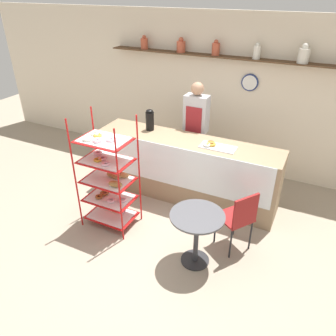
{
  "coord_description": "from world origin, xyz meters",
  "views": [
    {
      "loc": [
        1.71,
        -3.13,
        3.06
      ],
      "look_at": [
        0.0,
        0.35,
        0.86
      ],
      "focal_mm": 35.0,
      "sensor_mm": 36.0,
      "label": 1
    }
  ],
  "objects_px": {
    "pastry_rack": "(108,178)",
    "person_worker": "(196,129)",
    "coffee_carafe": "(150,120)",
    "donut_tray_counter": "(214,146)",
    "cafe_table": "(197,227)",
    "cafe_chair": "(239,216)"
  },
  "relations": [
    {
      "from": "pastry_rack",
      "to": "cafe_table",
      "type": "bearing_deg",
      "value": -7.89
    },
    {
      "from": "coffee_carafe",
      "to": "donut_tray_counter",
      "type": "xyz_separation_m",
      "value": [
        1.12,
        -0.14,
        -0.15
      ]
    },
    {
      "from": "coffee_carafe",
      "to": "pastry_rack",
      "type": "bearing_deg",
      "value": -90.03
    },
    {
      "from": "pastry_rack",
      "to": "coffee_carafe",
      "type": "distance_m",
      "value": 1.26
    },
    {
      "from": "person_worker",
      "to": "coffee_carafe",
      "type": "height_order",
      "value": "person_worker"
    },
    {
      "from": "person_worker",
      "to": "cafe_chair",
      "type": "bearing_deg",
      "value": -50.22
    },
    {
      "from": "person_worker",
      "to": "coffee_carafe",
      "type": "distance_m",
      "value": 0.78
    },
    {
      "from": "person_worker",
      "to": "cafe_table",
      "type": "xyz_separation_m",
      "value": [
        0.76,
        -1.82,
        -0.42
      ]
    },
    {
      "from": "cafe_chair",
      "to": "coffee_carafe",
      "type": "bearing_deg",
      "value": -83.33
    },
    {
      "from": "cafe_table",
      "to": "cafe_chair",
      "type": "height_order",
      "value": "cafe_chair"
    },
    {
      "from": "pastry_rack",
      "to": "person_worker",
      "type": "height_order",
      "value": "person_worker"
    },
    {
      "from": "pastry_rack",
      "to": "cafe_table",
      "type": "distance_m",
      "value": 1.4
    },
    {
      "from": "cafe_chair",
      "to": "person_worker",
      "type": "bearing_deg",
      "value": -105.19
    },
    {
      "from": "pastry_rack",
      "to": "person_worker",
      "type": "bearing_deg",
      "value": 69.39
    },
    {
      "from": "pastry_rack",
      "to": "donut_tray_counter",
      "type": "height_order",
      "value": "pastry_rack"
    },
    {
      "from": "pastry_rack",
      "to": "coffee_carafe",
      "type": "height_order",
      "value": "pastry_rack"
    },
    {
      "from": "pastry_rack",
      "to": "cafe_chair",
      "type": "bearing_deg",
      "value": 7.45
    },
    {
      "from": "cafe_table",
      "to": "pastry_rack",
      "type": "bearing_deg",
      "value": 172.11
    },
    {
      "from": "coffee_carafe",
      "to": "donut_tray_counter",
      "type": "relative_size",
      "value": 0.66
    },
    {
      "from": "donut_tray_counter",
      "to": "coffee_carafe",
      "type": "bearing_deg",
      "value": 172.7
    },
    {
      "from": "coffee_carafe",
      "to": "donut_tray_counter",
      "type": "distance_m",
      "value": 1.14
    },
    {
      "from": "person_worker",
      "to": "donut_tray_counter",
      "type": "xyz_separation_m",
      "value": [
        0.51,
        -0.58,
        0.07
      ]
    }
  ]
}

